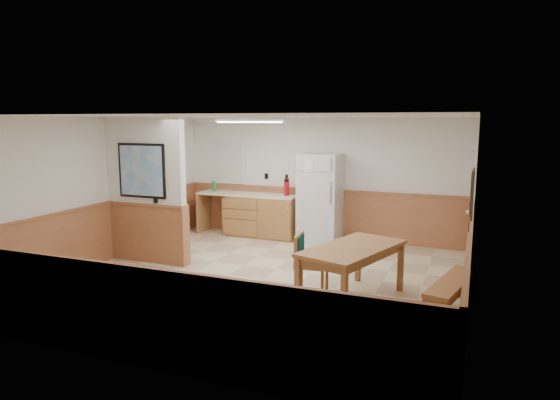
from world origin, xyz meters
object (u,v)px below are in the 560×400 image
at_px(dining_chair, 306,258).
at_px(soap_bottle, 214,186).
at_px(dining_bench, 452,288).
at_px(dining_table, 353,253).
at_px(refrigerator, 320,198).
at_px(fire_extinguisher, 287,186).

xyz_separation_m(dining_chair, soap_bottle, (-3.13, 2.99, 0.52)).
xyz_separation_m(dining_bench, dining_chair, (-1.99, 0.10, 0.16)).
bearing_deg(dining_bench, soap_bottle, 161.94).
relative_size(dining_table, dining_chair, 2.13).
bearing_deg(refrigerator, fire_extinguisher, 174.32).
relative_size(dining_bench, soap_bottle, 6.38).
bearing_deg(dining_bench, refrigerator, 144.64).
xyz_separation_m(refrigerator, fire_extinguisher, (-0.75, 0.08, 0.20)).
xyz_separation_m(refrigerator, soap_bottle, (-2.45, 0.08, 0.12)).
bearing_deg(soap_bottle, refrigerator, -1.77).
distance_m(dining_bench, dining_chair, 2.00).
height_order(refrigerator, dining_table, refrigerator).
height_order(refrigerator, dining_bench, refrigerator).
distance_m(refrigerator, dining_table, 3.29).
bearing_deg(dining_table, soap_bottle, 159.07).
bearing_deg(fire_extinguisher, dining_chair, -47.43).
distance_m(refrigerator, fire_extinguisher, 0.78).
bearing_deg(dining_table, fire_extinguisher, 142.50).
bearing_deg(dining_table, refrigerator, 132.48).
xyz_separation_m(dining_table, soap_bottle, (-3.82, 3.05, 0.36)).
height_order(dining_chair, soap_bottle, soap_bottle).
bearing_deg(dining_bench, dining_table, -168.81).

